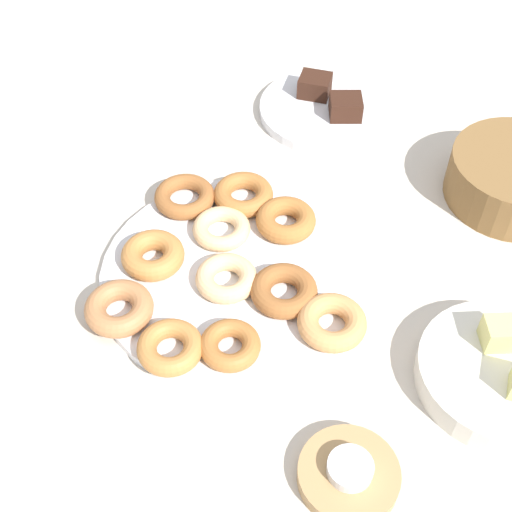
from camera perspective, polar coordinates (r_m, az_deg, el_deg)
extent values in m
plane|color=beige|center=(0.98, -1.76, -1.75)|extent=(2.40, 2.40, 0.00)
cylinder|color=silver|center=(0.97, -1.77, -1.50)|extent=(0.38, 0.38, 0.01)
torus|color=#AD6B33|center=(1.01, 2.22, 2.94)|extent=(0.11, 0.11, 0.03)
torus|color=#EABC84|center=(0.94, -2.66, -1.82)|extent=(0.10, 0.10, 0.03)
torus|color=#BC7A3D|center=(0.88, -7.26, -7.39)|extent=(0.11, 0.11, 0.03)
torus|color=#AD6B33|center=(0.88, -2.38, -7.28)|extent=(0.10, 0.10, 0.02)
torus|color=tan|center=(0.90, 5.95, -5.41)|extent=(0.12, 0.12, 0.03)
torus|color=#995B2D|center=(1.06, -6.04, 4.82)|extent=(0.12, 0.12, 0.02)
torus|color=#995B2D|center=(0.93, 2.05, -2.85)|extent=(0.13, 0.13, 0.03)
torus|color=#B27547|center=(0.92, -11.32, -4.20)|extent=(0.13, 0.13, 0.03)
torus|color=#BC7A3D|center=(0.98, -8.62, 0.05)|extent=(0.11, 0.11, 0.03)
torus|color=#EABC84|center=(1.00, -3.05, 2.23)|extent=(0.10, 0.10, 0.02)
torus|color=#AD6B33|center=(1.05, -1.24, 5.01)|extent=(0.13, 0.13, 0.03)
cylinder|color=silver|center=(1.25, 5.50, 11.76)|extent=(0.23, 0.23, 0.02)
cube|color=#381E14|center=(1.26, 4.62, 13.66)|extent=(0.06, 0.07, 0.04)
cube|color=#381E14|center=(1.21, 7.12, 11.95)|extent=(0.05, 0.05, 0.04)
cylinder|color=tan|center=(0.82, 7.25, -17.29)|extent=(0.11, 0.11, 0.02)
cylinder|color=silver|center=(0.80, 7.38, -16.76)|extent=(0.05, 0.05, 0.02)
cylinder|color=silver|center=(0.91, 18.87, -9.09)|extent=(0.20, 0.20, 0.04)
cube|color=#DBD67A|center=(0.90, 18.86, -5.99)|extent=(0.04, 0.04, 0.04)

